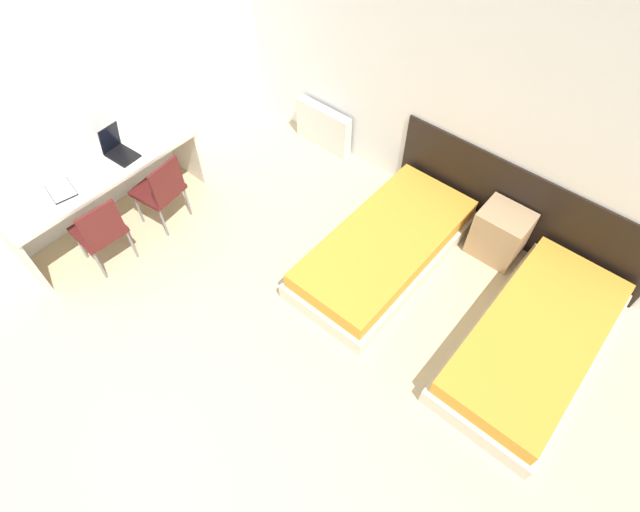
# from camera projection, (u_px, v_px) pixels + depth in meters

# --- Properties ---
(ground_plane) EXTENTS (20.00, 20.00, 0.00)m
(ground_plane) POSITION_uv_depth(u_px,v_px,m) (136.00, 470.00, 3.81)
(ground_plane) COLOR beige
(wall_back) EXTENTS (6.02, 0.05, 2.70)m
(wall_back) POSITION_uv_depth(u_px,v_px,m) (447.00, 86.00, 4.59)
(wall_back) COLOR white
(wall_back) RESTS_ON ground_plane
(wall_left) EXTENTS (0.05, 4.94, 2.70)m
(wall_left) POSITION_uv_depth(u_px,v_px,m) (101.00, 78.00, 4.67)
(wall_left) COLOR white
(wall_left) RESTS_ON ground_plane
(headboard_panel) EXTENTS (2.64, 0.03, 0.91)m
(headboard_panel) POSITION_uv_depth(u_px,v_px,m) (516.00, 208.00, 4.87)
(headboard_panel) COLOR black
(headboard_panel) RESTS_ON ground_plane
(bed_near_window) EXTENTS (0.96, 2.03, 0.36)m
(bed_near_window) POSITION_uv_depth(u_px,v_px,m) (385.00, 248.00, 4.92)
(bed_near_window) COLOR beige
(bed_near_window) RESTS_ON ground_plane
(bed_near_door) EXTENTS (0.96, 2.03, 0.36)m
(bed_near_door) POSITION_uv_depth(u_px,v_px,m) (534.00, 341.00, 4.29)
(bed_near_door) COLOR beige
(bed_near_door) RESTS_ON ground_plane
(nightstand) EXTENTS (0.47, 0.40, 0.55)m
(nightstand) POSITION_uv_depth(u_px,v_px,m) (500.00, 233.00, 4.91)
(nightstand) COLOR tan
(nightstand) RESTS_ON ground_plane
(radiator) EXTENTS (0.75, 0.12, 0.52)m
(radiator) POSITION_uv_depth(u_px,v_px,m) (323.00, 127.00, 5.94)
(radiator) COLOR silver
(radiator) RESTS_ON ground_plane
(desk) EXTENTS (0.58, 2.00, 0.74)m
(desk) POSITION_uv_depth(u_px,v_px,m) (103.00, 182.00, 4.92)
(desk) COLOR beige
(desk) RESTS_ON ground_plane
(chair_near_laptop) EXTENTS (0.47, 0.47, 0.84)m
(chair_near_laptop) POSITION_uv_depth(u_px,v_px,m) (161.00, 188.00, 5.01)
(chair_near_laptop) COLOR #511919
(chair_near_laptop) RESTS_ON ground_plane
(chair_near_notebook) EXTENTS (0.44, 0.44, 0.84)m
(chair_near_notebook) POSITION_uv_depth(u_px,v_px,m) (100.00, 229.00, 4.67)
(chair_near_notebook) COLOR #511919
(chair_near_notebook) RESTS_ON ground_plane
(laptop) EXTENTS (0.33, 0.24, 0.32)m
(laptop) POSITION_uv_depth(u_px,v_px,m) (118.00, 149.00, 4.88)
(laptop) COLOR black
(laptop) RESTS_ON desk
(open_notebook) EXTENTS (0.35, 0.27, 0.02)m
(open_notebook) POSITION_uv_depth(u_px,v_px,m) (61.00, 190.00, 4.62)
(open_notebook) COLOR black
(open_notebook) RESTS_ON desk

